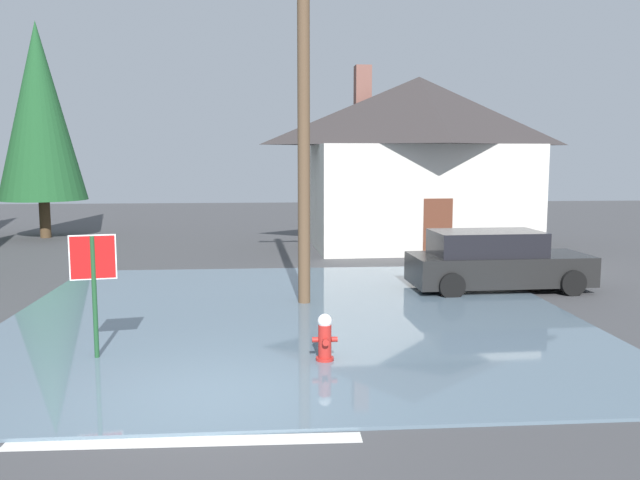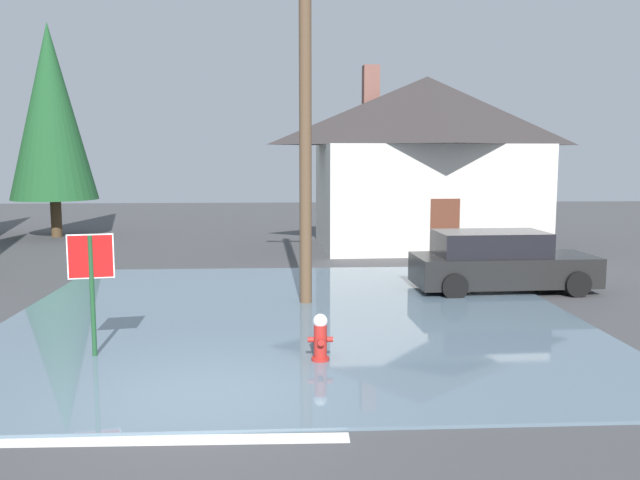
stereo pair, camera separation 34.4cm
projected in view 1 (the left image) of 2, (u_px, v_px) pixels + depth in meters
ground_plane at (214, 402)px, 9.44m from camera, size 80.00×80.00×0.10m
flood_puddle at (294, 316)px, 14.21m from camera, size 11.94×11.99×0.05m
lane_stop_bar at (184, 441)px, 8.02m from camera, size 4.31×0.39×0.01m
stop_sign_near at (93, 271)px, 11.03m from camera, size 0.74×0.16×2.14m
fire_hydrant at (325, 339)px, 11.01m from camera, size 0.42×0.36×0.84m
utility_pole at (304, 91)px, 14.82m from camera, size 1.60×0.28×9.37m
house at (418, 160)px, 24.92m from camera, size 8.63×6.15×6.83m
parked_car at (495, 262)px, 17.01m from camera, size 4.60×2.15×1.53m
pine_tree_tall_left at (39, 112)px, 27.39m from camera, size 3.56×3.56×8.90m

